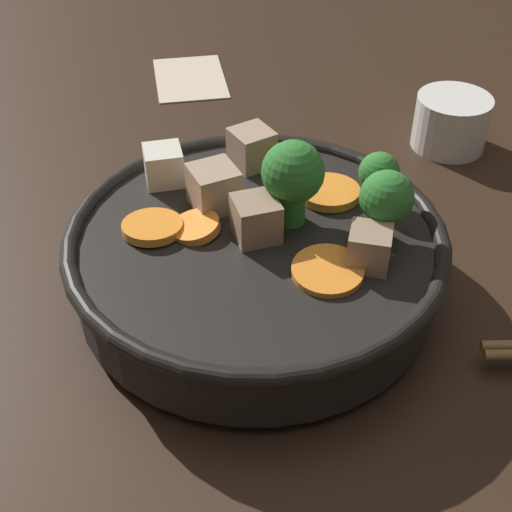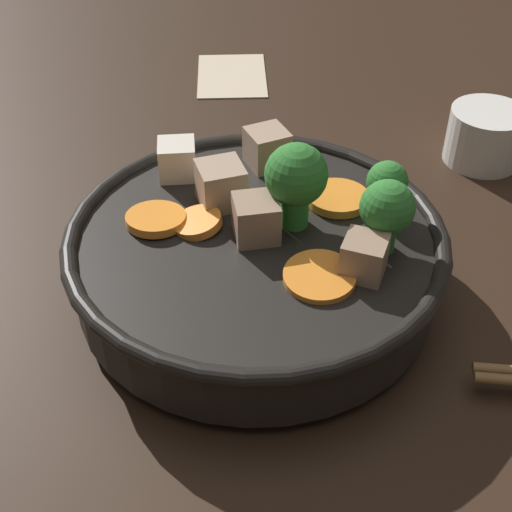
# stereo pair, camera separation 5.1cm
# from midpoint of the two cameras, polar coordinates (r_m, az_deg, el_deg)

# --- Properties ---
(ground_plane) EXTENTS (3.00, 3.00, 0.00)m
(ground_plane) POSITION_cam_midpoint_polar(r_m,az_deg,el_deg) (0.53, -2.73, -3.22)
(ground_plane) COLOR black
(stirfry_bowl) EXTENTS (0.27, 0.27, 0.12)m
(stirfry_bowl) POSITION_cam_midpoint_polar(r_m,az_deg,el_deg) (0.51, -2.70, 0.24)
(stirfry_bowl) COLOR black
(stirfry_bowl) RESTS_ON ground_plane
(tea_cup) EXTENTS (0.07, 0.07, 0.05)m
(tea_cup) POSITION_cam_midpoint_polar(r_m,az_deg,el_deg) (0.71, 13.37, 10.36)
(tea_cup) COLOR white
(tea_cup) RESTS_ON ground_plane
(napkin) EXTENTS (0.12, 0.09, 0.00)m
(napkin) POSITION_cam_midpoint_polar(r_m,az_deg,el_deg) (0.83, -7.09, 13.93)
(napkin) COLOR beige
(napkin) RESTS_ON ground_plane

